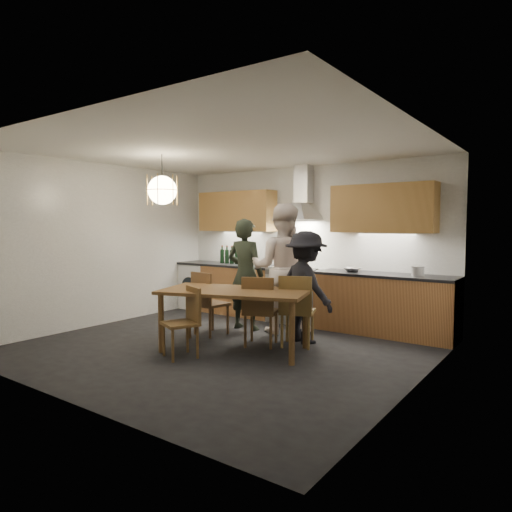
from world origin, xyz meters
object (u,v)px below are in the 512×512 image
Objects in this scene: person_right at (306,287)px; chair_front at (186,317)px; chair_back_left at (207,299)px; mixing_bowl at (352,270)px; stock_pot at (418,271)px; dining_table at (234,297)px; person_left at (245,274)px; person_mid at (282,268)px; wine_bottles at (234,255)px.

chair_front is at bearing 83.27° from person_right.
chair_back_left is 3.49× the size of mixing_bowl.
chair_back_left is 5.26× the size of stock_pot.
dining_table is 1.21m from person_left.
mixing_bowl is (1.59, 1.55, 0.40)m from chair_back_left.
person_left is at bearing -9.09° from person_mid.
person_mid is 1.93m from stock_pot.
chair_front is (-0.31, -0.56, -0.20)m from dining_table.
mixing_bowl reaches higher than dining_table.
mixing_bowl is (1.37, 0.90, 0.08)m from person_left.
person_right reaches higher than dining_table.
wine_bottles is at bearing 110.69° from dining_table.
chair_front is 0.50× the size of person_left.
chair_back_left reaches higher than dining_table.
wine_bottles is at bearing -3.69° from person_right.
chair_back_left is 1.07m from chair_front.
chair_front is 3.21× the size of mixing_bowl.
person_left is 1.64m from mixing_bowl.
chair_front is (0.51, -0.94, -0.04)m from chair_back_left.
person_mid reaches higher than chair_back_left.
person_mid is (0.28, 1.76, 0.47)m from chair_front.
person_mid is at bearing 104.76° from chair_front.
wine_bottles is (-0.96, 0.95, 0.21)m from person_left.
person_left is 6.39× the size of mixing_bowl.
chair_back_left is 1.09× the size of chair_front.
chair_front reaches higher than dining_table.
dining_table is 11.61× the size of stock_pot.
wine_bottles is (-2.33, 0.05, 0.13)m from mixing_bowl.
wine_bottles reaches higher than chair_back_left.
chair_back_left is at bearing 21.04° from person_mid.
person_left reaches higher than chair_front.
chair_back_left is 0.55× the size of person_left.
dining_table is 1.20× the size of person_left.
wine_bottles is at bearing 178.87° from mixing_bowl.
dining_table is 2.10m from mixing_bowl.
person_right is 1.62m from stock_pot.
person_mid reaches higher than person_left.
dining_table is 2.40× the size of chair_front.
person_mid reaches higher than stock_pot.
chair_back_left is at bearing -135.58° from mixing_bowl.
person_mid is at bearing -137.17° from mixing_bowl.
dining_table is at bearing 82.49° from person_right.
person_right is (1.14, -0.14, -0.09)m from person_left.
stock_pot is at bearing -162.13° from person_left.
person_left is 2.52m from stock_pot.
chair_back_left is at bearing 142.01° from chair_front.
wine_bottles reaches higher than mixing_bowl.
chair_back_left reaches higher than chair_front.
chair_front is 1.71m from person_right.
person_right reaches higher than stock_pot.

